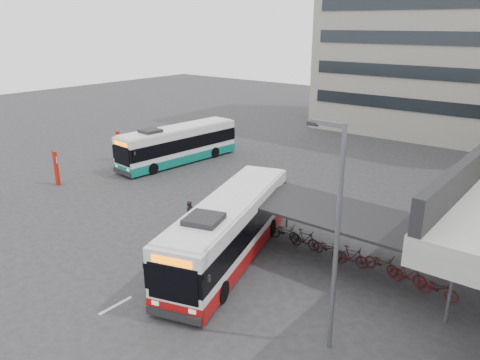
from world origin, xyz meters
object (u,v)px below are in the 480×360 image
Objects in this scene: pedestrian at (190,215)px; bus_teal at (178,145)px; bus_main at (229,229)px; lamp_post at (335,227)px.

bus_teal is at bearing 53.49° from pedestrian.
bus_main is 7.99m from lamp_post.
pedestrian is at bearing 162.37° from lamp_post.
bus_teal is 6.69× the size of pedestrian.
bus_teal is at bearing 151.28° from lamp_post.
pedestrian is at bearing 143.86° from bus_main.
bus_main is 1.05× the size of bus_teal.
lamp_post is at bearing -27.13° from bus_teal.
lamp_post is (10.73, -4.10, 3.77)m from pedestrian.
lamp_post is at bearing -40.04° from bus_main.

